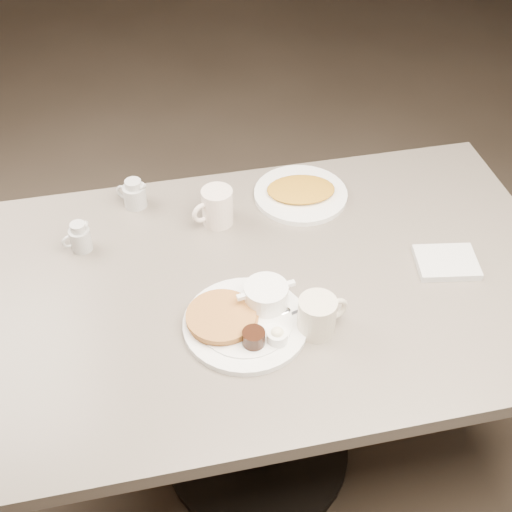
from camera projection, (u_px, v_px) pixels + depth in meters
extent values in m
cube|color=#4C3F33|center=(257.00, 454.00, 2.16)|extent=(7.00, 8.00, 0.02)
cube|color=slate|center=(258.00, 289.00, 1.65)|extent=(1.50, 0.90, 0.04)
cylinder|color=black|center=(258.00, 379.00, 1.90)|extent=(0.14, 0.14, 0.69)
cylinder|color=black|center=(257.00, 449.00, 2.14)|extent=(0.56, 0.56, 0.03)
cylinder|color=white|center=(246.00, 324.00, 1.54)|extent=(0.32, 0.32, 0.01)
cylinder|color=white|center=(246.00, 321.00, 1.53)|extent=(0.24, 0.24, 0.00)
cylinder|color=#B57533|center=(223.00, 318.00, 1.53)|extent=(0.18, 0.18, 0.01)
cylinder|color=#B57533|center=(221.00, 316.00, 1.52)|extent=(0.18, 0.18, 0.01)
cylinder|color=white|center=(266.00, 296.00, 1.55)|extent=(0.11, 0.11, 0.05)
cube|color=white|center=(242.00, 297.00, 1.53)|extent=(0.02, 0.02, 0.01)
cube|color=white|center=(290.00, 284.00, 1.56)|extent=(0.02, 0.02, 0.01)
ellipsoid|color=white|center=(260.00, 292.00, 1.54)|extent=(0.05, 0.05, 0.03)
ellipsoid|color=white|center=(273.00, 292.00, 1.54)|extent=(0.05, 0.05, 0.02)
cylinder|color=black|center=(254.00, 338.00, 1.47)|extent=(0.06, 0.06, 0.04)
cylinder|color=white|center=(277.00, 337.00, 1.48)|extent=(0.05, 0.05, 0.03)
ellipsoid|color=#FFF1C5|center=(277.00, 332.00, 1.47)|extent=(0.03, 0.03, 0.02)
cube|color=white|center=(307.00, 308.00, 1.56)|extent=(0.11, 0.04, 0.00)
ellipsoid|color=white|center=(284.00, 311.00, 1.55)|extent=(0.04, 0.03, 0.01)
cylinder|color=beige|center=(317.00, 316.00, 1.50)|extent=(0.10, 0.10, 0.09)
cylinder|color=black|center=(318.00, 303.00, 1.48)|extent=(0.08, 0.08, 0.01)
torus|color=beige|center=(336.00, 309.00, 1.52)|extent=(0.06, 0.03, 0.06)
cube|color=silver|center=(446.00, 262.00, 1.68)|extent=(0.16, 0.14, 0.02)
cylinder|color=white|center=(217.00, 207.00, 1.77)|extent=(0.10, 0.10, 0.10)
torus|color=white|center=(202.00, 213.00, 1.75)|extent=(0.06, 0.03, 0.06)
cylinder|color=#BBBBB6|center=(81.00, 239.00, 1.71)|extent=(0.06, 0.06, 0.06)
cylinder|color=#BBBBB6|center=(78.00, 227.00, 1.68)|extent=(0.04, 0.04, 0.02)
cone|color=#BBBBB6|center=(86.00, 226.00, 1.69)|extent=(0.02, 0.02, 0.02)
torus|color=#BBBBB6|center=(69.00, 241.00, 1.70)|extent=(0.04, 0.02, 0.04)
cylinder|color=#BBBBB6|center=(135.00, 196.00, 1.84)|extent=(0.06, 0.06, 0.06)
cylinder|color=#BBBBB6|center=(133.00, 184.00, 1.81)|extent=(0.05, 0.05, 0.02)
cone|color=#BBBBB6|center=(141.00, 187.00, 1.81)|extent=(0.03, 0.03, 0.02)
torus|color=#BBBBB6|center=(124.00, 192.00, 1.84)|extent=(0.04, 0.03, 0.04)
cylinder|color=white|center=(301.00, 194.00, 1.88)|extent=(0.29, 0.29, 0.01)
ellipsoid|color=gold|center=(301.00, 189.00, 1.87)|extent=(0.20, 0.15, 0.02)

